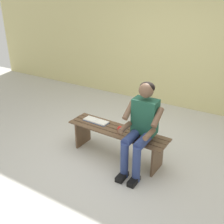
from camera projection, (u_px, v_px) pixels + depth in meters
The scene contains 6 objects.
ground_plane at pixel (24, 171), 3.85m from camera, with size 10.00×7.00×0.04m, color beige.
brick_wall at pixel (156, 29), 5.65m from camera, with size 9.50×0.24×3.17m, color #D1C684.
bench_near at pixel (117, 137), 4.01m from camera, with size 1.58×0.45×0.46m.
person_seated at pixel (141, 125), 3.59m from camera, with size 0.50×0.69×1.27m.
apple at pixel (120, 129), 3.91m from camera, with size 0.08×0.08×0.08m, color red.
book_open at pixel (96, 121), 4.21m from camera, with size 0.42×0.17×0.02m.
Camera 1 is at (-1.74, 3.02, 2.37)m, focal length 42.89 mm.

